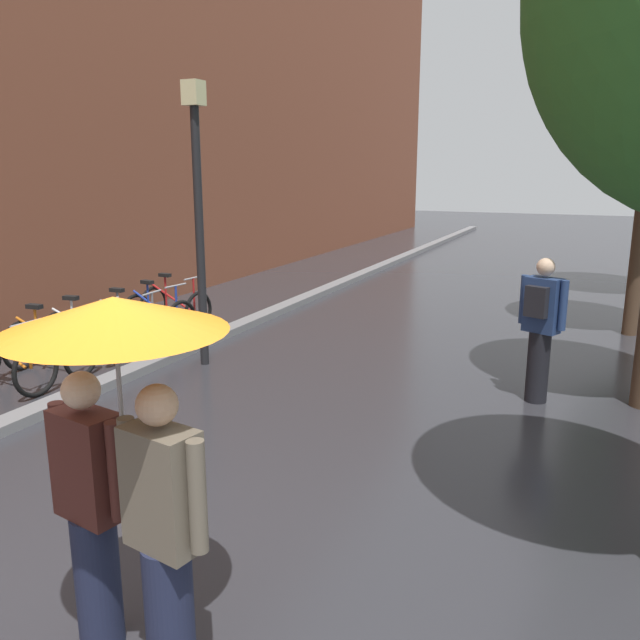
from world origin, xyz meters
name	(u,v)px	position (x,y,z in m)	size (l,w,h in m)	color
ground_plane	(114,630)	(0.00, 0.00, 0.00)	(80.00, 80.00, 0.00)	#2D2D33
building_facade	(55,37)	(-10.00, 10.00, 5.81)	(8.00, 36.00, 11.62)	brown
kerb_strip	(314,295)	(-3.20, 10.00, 0.06)	(0.30, 36.00, 0.12)	slate
parked_bicycle_0	(6,362)	(-4.22, 2.90, 0.38)	(1.09, 0.71, 0.96)	black
parked_bicycle_1	(50,347)	(-4.26, 3.65, 0.38)	(1.13, 0.78, 0.96)	black
parked_bicycle_2	(86,336)	(-4.26, 4.32, 0.38)	(1.17, 0.85, 0.96)	black
parked_bicycle_3	(130,326)	(-4.07, 5.06, 0.38)	(1.12, 0.76, 0.96)	black
parked_bicycle_4	(158,316)	(-4.10, 5.78, 0.38)	(1.16, 0.84, 0.96)	black
parked_bicycle_5	(175,307)	(-4.28, 6.50, 0.38)	(1.13, 0.79, 0.96)	black
couple_under_umbrella	(121,429)	(0.31, -0.15, 1.43)	(1.18, 1.15, 2.13)	#1E233D
street_lamp_post	(198,203)	(-2.60, 4.89, 2.29)	(0.24, 0.24, 3.88)	black
pedestrian_walking_midground	(540,327)	(1.92, 5.21, 0.93)	(0.55, 0.42, 1.74)	black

